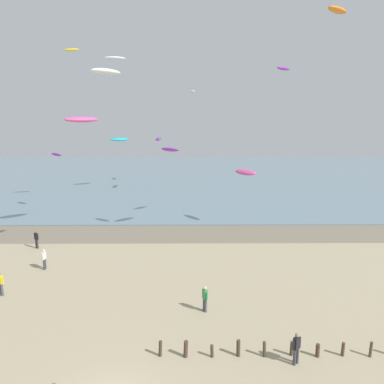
{
  "coord_description": "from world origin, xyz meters",
  "views": [
    {
      "loc": [
        3.52,
        -13.06,
        12.21
      ],
      "look_at": [
        3.71,
        12.0,
        6.97
      ],
      "focal_mm": 34.03,
      "sensor_mm": 36.0,
      "label": 1
    }
  ],
  "objects_px": {
    "kite_aloft_0": "(158,139)",
    "person_left_flank": "(44,258)",
    "kite_aloft_3": "(245,172)",
    "kite_aloft_4": "(56,154)",
    "kite_aloft_2": "(115,58)",
    "kite_aloft_11": "(82,119)",
    "person_nearest_camera": "(0,283)",
    "kite_aloft_12": "(71,50)",
    "kite_aloft_10": "(192,92)",
    "person_mid_beach": "(205,298)",
    "kite_aloft_8": "(337,10)",
    "person_far_down_beach": "(36,239)",
    "kite_aloft_7": "(170,150)",
    "kite_aloft_6": "(119,139)",
    "kite_aloft_1": "(283,68)",
    "kite_aloft_9": "(106,72)",
    "person_trailing_behind": "(296,348)"
  },
  "relations": [
    {
      "from": "person_nearest_camera",
      "to": "kite_aloft_12",
      "type": "bearing_deg",
      "value": 94.73
    },
    {
      "from": "person_far_down_beach",
      "to": "kite_aloft_11",
      "type": "bearing_deg",
      "value": 47.86
    },
    {
      "from": "person_left_flank",
      "to": "kite_aloft_7",
      "type": "bearing_deg",
      "value": 42.09
    },
    {
      "from": "person_nearest_camera",
      "to": "kite_aloft_11",
      "type": "bearing_deg",
      "value": 79.65
    },
    {
      "from": "kite_aloft_6",
      "to": "kite_aloft_11",
      "type": "bearing_deg",
      "value": -115.99
    },
    {
      "from": "kite_aloft_3",
      "to": "kite_aloft_9",
      "type": "xyz_separation_m",
      "value": [
        -12.31,
        -11.05,
        9.23
      ]
    },
    {
      "from": "kite_aloft_1",
      "to": "kite_aloft_6",
      "type": "distance_m",
      "value": 32.04
    },
    {
      "from": "person_mid_beach",
      "to": "person_left_flank",
      "type": "height_order",
      "value": "same"
    },
    {
      "from": "kite_aloft_4",
      "to": "kite_aloft_8",
      "type": "bearing_deg",
      "value": -168.36
    },
    {
      "from": "kite_aloft_12",
      "to": "kite_aloft_10",
      "type": "bearing_deg",
      "value": -128.9
    },
    {
      "from": "kite_aloft_2",
      "to": "kite_aloft_11",
      "type": "height_order",
      "value": "kite_aloft_2"
    },
    {
      "from": "kite_aloft_11",
      "to": "person_far_down_beach",
      "type": "bearing_deg",
      "value": 11.28
    },
    {
      "from": "kite_aloft_0",
      "to": "kite_aloft_1",
      "type": "height_order",
      "value": "kite_aloft_1"
    },
    {
      "from": "kite_aloft_10",
      "to": "kite_aloft_11",
      "type": "distance_m",
      "value": 27.64
    },
    {
      "from": "person_trailing_behind",
      "to": "kite_aloft_11",
      "type": "relative_size",
      "value": 0.5
    },
    {
      "from": "kite_aloft_2",
      "to": "kite_aloft_11",
      "type": "relative_size",
      "value": 0.77
    },
    {
      "from": "kite_aloft_0",
      "to": "kite_aloft_10",
      "type": "height_order",
      "value": "kite_aloft_10"
    },
    {
      "from": "kite_aloft_0",
      "to": "kite_aloft_6",
      "type": "bearing_deg",
      "value": -116.81
    },
    {
      "from": "person_nearest_camera",
      "to": "kite_aloft_1",
      "type": "distance_m",
      "value": 31.16
    },
    {
      "from": "kite_aloft_4",
      "to": "kite_aloft_6",
      "type": "height_order",
      "value": "kite_aloft_6"
    },
    {
      "from": "person_mid_beach",
      "to": "kite_aloft_8",
      "type": "xyz_separation_m",
      "value": [
        10.49,
        9.1,
        19.32
      ]
    },
    {
      "from": "kite_aloft_2",
      "to": "kite_aloft_9",
      "type": "distance_m",
      "value": 19.6
    },
    {
      "from": "person_left_flank",
      "to": "kite_aloft_10",
      "type": "xyz_separation_m",
      "value": [
        12.22,
        33.87,
        15.23
      ]
    },
    {
      "from": "person_left_flank",
      "to": "kite_aloft_12",
      "type": "height_order",
      "value": "kite_aloft_12"
    },
    {
      "from": "kite_aloft_0",
      "to": "kite_aloft_8",
      "type": "relative_size",
      "value": 1.17
    },
    {
      "from": "kite_aloft_9",
      "to": "kite_aloft_11",
      "type": "xyz_separation_m",
      "value": [
        -4.48,
        8.49,
        -3.55
      ]
    },
    {
      "from": "kite_aloft_3",
      "to": "kite_aloft_4",
      "type": "xyz_separation_m",
      "value": [
        -23.01,
        6.99,
        1.24
      ]
    },
    {
      "from": "person_trailing_behind",
      "to": "kite_aloft_12",
      "type": "xyz_separation_m",
      "value": [
        -20.62,
        33.92,
        19.73
      ]
    },
    {
      "from": "kite_aloft_2",
      "to": "kite_aloft_10",
      "type": "height_order",
      "value": "kite_aloft_2"
    },
    {
      "from": "kite_aloft_4",
      "to": "kite_aloft_11",
      "type": "xyz_separation_m",
      "value": [
        6.23,
        -9.55,
        4.44
      ]
    },
    {
      "from": "kite_aloft_4",
      "to": "kite_aloft_2",
      "type": "bearing_deg",
      "value": -131.78
    },
    {
      "from": "kite_aloft_4",
      "to": "kite_aloft_11",
      "type": "distance_m",
      "value": 12.24
    },
    {
      "from": "person_left_flank",
      "to": "kite_aloft_9",
      "type": "bearing_deg",
      "value": 4.35
    },
    {
      "from": "kite_aloft_1",
      "to": "kite_aloft_9",
      "type": "bearing_deg",
      "value": -13.18
    },
    {
      "from": "kite_aloft_8",
      "to": "kite_aloft_11",
      "type": "bearing_deg",
      "value": 122.62
    },
    {
      "from": "person_far_down_beach",
      "to": "kite_aloft_8",
      "type": "distance_m",
      "value": 32.34
    },
    {
      "from": "kite_aloft_7",
      "to": "kite_aloft_4",
      "type": "bearing_deg",
      "value": -177.28
    },
    {
      "from": "person_far_down_beach",
      "to": "kite_aloft_7",
      "type": "xyz_separation_m",
      "value": [
        12.43,
        4.08,
        8.0
      ]
    },
    {
      "from": "person_left_flank",
      "to": "kite_aloft_6",
      "type": "distance_m",
      "value": 33.69
    },
    {
      "from": "kite_aloft_3",
      "to": "kite_aloft_4",
      "type": "relative_size",
      "value": 1.38
    },
    {
      "from": "kite_aloft_2",
      "to": "kite_aloft_4",
      "type": "bearing_deg",
      "value": 171.65
    },
    {
      "from": "kite_aloft_8",
      "to": "kite_aloft_11",
      "type": "relative_size",
      "value": 0.73
    },
    {
      "from": "kite_aloft_9",
      "to": "person_left_flank",
      "type": "bearing_deg",
      "value": 131.32
    },
    {
      "from": "kite_aloft_4",
      "to": "kite_aloft_9",
      "type": "xyz_separation_m",
      "value": [
        10.71,
        -18.04,
        7.99
      ]
    },
    {
      "from": "kite_aloft_0",
      "to": "kite_aloft_12",
      "type": "xyz_separation_m",
      "value": [
        -10.44,
        -7.76,
        11.96
      ]
    },
    {
      "from": "person_left_flank",
      "to": "kite_aloft_4",
      "type": "height_order",
      "value": "kite_aloft_4"
    },
    {
      "from": "kite_aloft_4",
      "to": "person_mid_beach",
      "type": "bearing_deg",
      "value": 166.5
    },
    {
      "from": "kite_aloft_0",
      "to": "person_left_flank",
      "type": "bearing_deg",
      "value": -16.76
    },
    {
      "from": "kite_aloft_7",
      "to": "kite_aloft_11",
      "type": "bearing_deg",
      "value": -144.81
    },
    {
      "from": "kite_aloft_7",
      "to": "kite_aloft_12",
      "type": "xyz_separation_m",
      "value": [
        -13.35,
        13.34,
        11.73
      ]
    }
  ]
}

